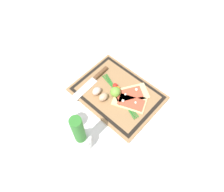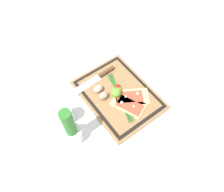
% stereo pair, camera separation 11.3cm
% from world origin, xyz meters
% --- Properties ---
extents(ground_plane, '(6.00, 6.00, 0.00)m').
position_xyz_m(ground_plane, '(0.00, 0.00, 0.00)').
color(ground_plane, white).
extents(cutting_board, '(0.45, 0.34, 0.02)m').
position_xyz_m(cutting_board, '(0.00, 0.00, 0.01)').
color(cutting_board, '#997047').
rests_on(cutting_board, ground_plane).
extents(pizza_slice_near, '(0.17, 0.20, 0.02)m').
position_xyz_m(pizza_slice_near, '(-0.06, -0.04, 0.02)').
color(pizza_slice_near, '#DBBC7F').
rests_on(pizza_slice_near, cutting_board).
extents(pizza_slice_far, '(0.19, 0.16, 0.02)m').
position_xyz_m(pizza_slice_far, '(-0.09, 0.00, 0.02)').
color(pizza_slice_far, '#DBBC7F').
rests_on(pizza_slice_far, cutting_board).
extents(knife, '(0.05, 0.27, 0.02)m').
position_xyz_m(knife, '(0.15, 0.01, 0.03)').
color(knife, silver).
rests_on(knife, cutting_board).
extents(egg_brown, '(0.04, 0.05, 0.04)m').
position_xyz_m(egg_brown, '(0.03, 0.08, 0.04)').
color(egg_brown, tan).
rests_on(egg_brown, cutting_board).
extents(egg_pink, '(0.04, 0.05, 0.04)m').
position_xyz_m(egg_pink, '(0.08, 0.07, 0.04)').
color(egg_pink, beige).
rests_on(egg_pink, cutting_board).
extents(lime, '(0.05, 0.05, 0.05)m').
position_xyz_m(lime, '(-0.00, 0.02, 0.05)').
color(lime, '#70A838').
rests_on(lime, cutting_board).
extents(cherry_tomato_red, '(0.03, 0.03, 0.03)m').
position_xyz_m(cherry_tomato_red, '(0.03, -0.02, 0.03)').
color(cherry_tomato_red, red).
rests_on(cherry_tomato_red, cutting_board).
extents(cherry_tomato_yellow, '(0.02, 0.02, 0.02)m').
position_xyz_m(cherry_tomato_yellow, '(0.01, -0.02, 0.03)').
color(cherry_tomato_yellow, orange).
rests_on(cherry_tomato_yellow, cutting_board).
extents(scallion_bunch, '(0.31, 0.11, 0.01)m').
position_xyz_m(scallion_bunch, '(-0.02, 0.01, 0.02)').
color(scallion_bunch, '#2D7528').
rests_on(scallion_bunch, cutting_board).
extents(herb_pot, '(0.09, 0.09, 0.26)m').
position_xyz_m(herb_pot, '(-0.06, 0.32, 0.09)').
color(herb_pot, white).
rests_on(herb_pot, ground_plane).
extents(sauce_jar, '(0.07, 0.07, 0.10)m').
position_xyz_m(sauce_jar, '(0.04, 0.29, 0.04)').
color(sauce_jar, silver).
rests_on(sauce_jar, ground_plane).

